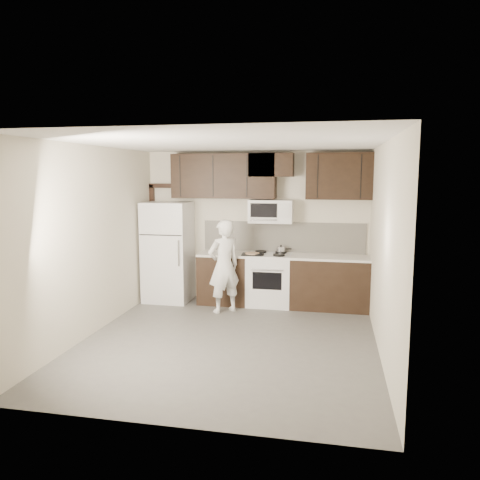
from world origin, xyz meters
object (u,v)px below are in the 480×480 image
(microwave, at_px, (271,211))
(refrigerator, at_px, (168,252))
(stove, at_px, (269,279))
(person, at_px, (224,266))

(microwave, distance_m, refrigerator, 2.00)
(stove, xyz_separation_m, microwave, (-0.00, 0.12, 1.19))
(microwave, bearing_deg, person, -135.23)
(stove, distance_m, microwave, 1.20)
(microwave, height_order, refrigerator, microwave)
(stove, distance_m, person, 0.95)
(stove, height_order, refrigerator, refrigerator)
(microwave, xyz_separation_m, refrigerator, (-1.85, -0.17, -0.75))
(refrigerator, xyz_separation_m, person, (1.16, -0.52, -0.12))
(stove, height_order, microwave, microwave)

